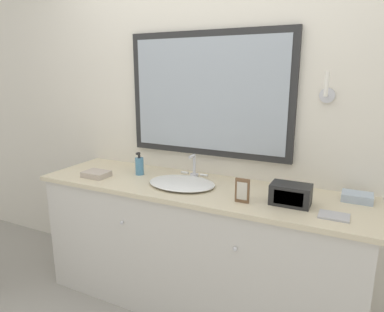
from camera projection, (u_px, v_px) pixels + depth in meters
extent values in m
cube|color=silver|center=(216.00, 119.00, 2.43)|extent=(8.00, 0.06, 2.55)
cube|color=#282828|center=(208.00, 95.00, 2.37)|extent=(1.20, 0.04, 0.85)
cube|color=#9EA8B2|center=(207.00, 95.00, 2.35)|extent=(1.11, 0.01, 0.76)
cylinder|color=silver|center=(327.00, 95.00, 2.04)|extent=(0.09, 0.01, 0.09)
cylinder|color=silver|center=(326.00, 96.00, 2.00)|extent=(0.02, 0.10, 0.02)
cylinder|color=white|center=(327.00, 84.00, 1.94)|extent=(0.02, 0.02, 0.14)
cube|color=beige|center=(195.00, 248.00, 2.35)|extent=(2.12, 0.57, 0.84)
cube|color=beige|center=(195.00, 188.00, 2.24)|extent=(2.19, 0.60, 0.03)
sphere|color=silver|center=(122.00, 223.00, 2.20)|extent=(0.02, 0.02, 0.02)
sphere|color=silver|center=(235.00, 249.00, 1.87)|extent=(0.02, 0.02, 0.02)
ellipsoid|color=white|center=(182.00, 183.00, 2.25)|extent=(0.45, 0.34, 0.03)
cylinder|color=silver|center=(194.00, 176.00, 2.41)|extent=(0.06, 0.06, 0.03)
cylinder|color=silver|center=(194.00, 165.00, 2.39)|extent=(0.02, 0.02, 0.13)
cylinder|color=silver|center=(192.00, 156.00, 2.35)|extent=(0.02, 0.07, 0.02)
cylinder|color=white|center=(185.00, 172.00, 2.44)|extent=(0.05, 0.02, 0.02)
cylinder|color=white|center=(204.00, 175.00, 2.38)|extent=(0.05, 0.02, 0.02)
cylinder|color=teal|center=(140.00, 166.00, 2.48)|extent=(0.06, 0.06, 0.12)
cylinder|color=black|center=(139.00, 156.00, 2.46)|extent=(0.02, 0.02, 0.04)
cube|color=black|center=(138.00, 154.00, 2.45)|extent=(0.02, 0.03, 0.01)
cube|color=black|center=(291.00, 194.00, 1.92)|extent=(0.22, 0.14, 0.12)
cube|color=black|center=(288.00, 198.00, 1.86)|extent=(0.16, 0.01, 0.08)
cube|color=brown|center=(242.00, 191.00, 1.94)|extent=(0.08, 0.01, 0.14)
cube|color=beige|center=(242.00, 191.00, 1.93)|extent=(0.06, 0.00, 0.10)
cube|color=#B7A899|center=(96.00, 174.00, 2.44)|extent=(0.18, 0.14, 0.04)
cube|color=#A8B7C6|center=(357.00, 197.00, 1.97)|extent=(0.17, 0.12, 0.05)
cube|color=#ADADB2|center=(334.00, 216.00, 1.76)|extent=(0.15, 0.11, 0.01)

